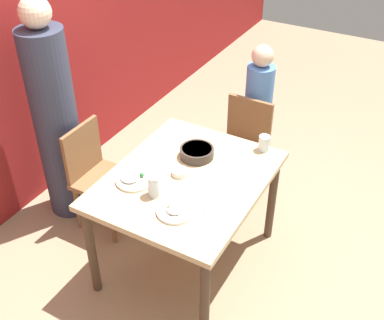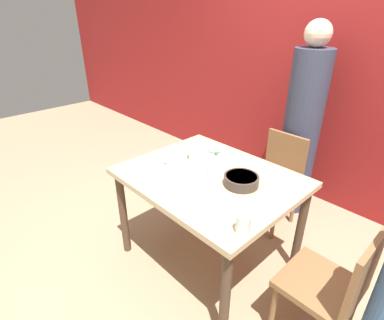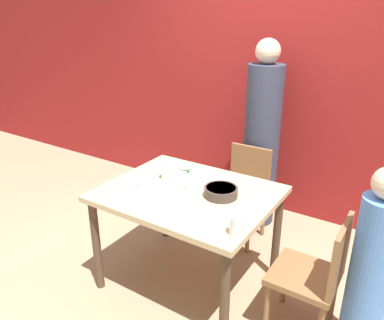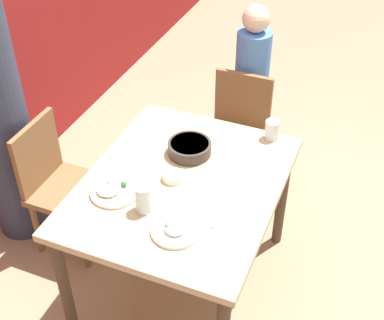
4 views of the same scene
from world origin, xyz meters
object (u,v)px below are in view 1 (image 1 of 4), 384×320
object	(u,v)px
person_child	(257,118)
bowl_curry	(197,152)
chair_adult_spot	(98,174)
chair_child_spot	(242,147)
glass_water_tall	(154,186)
person_adult	(56,122)
plate_rice_adult	(133,179)

from	to	relation	value
person_child	bowl_curry	size ratio (longest dim) A/B	5.33
chair_adult_spot	chair_child_spot	distance (m)	1.18
bowl_curry	glass_water_tall	world-z (taller)	glass_water_tall
glass_water_tall	person_adult	bearing A→B (deg)	73.93
chair_adult_spot	bowl_curry	xyz separation A→B (m)	(0.17, -0.76, 0.35)
chair_adult_spot	glass_water_tall	world-z (taller)	glass_water_tall
glass_water_tall	bowl_curry	bearing A→B (deg)	-3.70
person_adult	glass_water_tall	xyz separation A→B (m)	(-0.31, -1.06, 0.03)
chair_child_spot	person_child	distance (m)	0.31
bowl_curry	chair_child_spot	bearing A→B (deg)	-3.52
bowl_curry	plate_rice_adult	bearing A→B (deg)	152.94
glass_water_tall	chair_adult_spot	bearing A→B (deg)	67.13
chair_child_spot	glass_water_tall	distance (m)	1.23
person_child	glass_water_tall	size ratio (longest dim) A/B	8.66
chair_adult_spot	glass_water_tall	distance (m)	0.88
glass_water_tall	person_child	bearing A→B (deg)	-2.88
chair_child_spot	person_adult	world-z (taller)	person_adult
person_adult	person_child	world-z (taller)	person_adult
person_child	person_adult	bearing A→B (deg)	135.43
plate_rice_adult	bowl_curry	bearing A→B (deg)	-27.06
chair_adult_spot	glass_water_tall	size ratio (longest dim) A/B	5.92
person_child	glass_water_tall	world-z (taller)	person_child
chair_child_spot	plate_rice_adult	size ratio (longest dim) A/B	3.43
bowl_curry	person_child	bearing A→B (deg)	-2.49
chair_adult_spot	chair_child_spot	world-z (taller)	same
chair_child_spot	bowl_curry	world-z (taller)	bowl_curry
chair_adult_spot	person_child	distance (m)	1.41
chair_adult_spot	bowl_curry	bearing A→B (deg)	-77.15
person_child	plate_rice_adult	xyz separation A→B (m)	(-1.41, 0.26, 0.21)
glass_water_tall	chair_child_spot	bearing A→B (deg)	-3.59
chair_child_spot	glass_water_tall	size ratio (longest dim) A/B	5.92
bowl_curry	glass_water_tall	distance (m)	0.48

